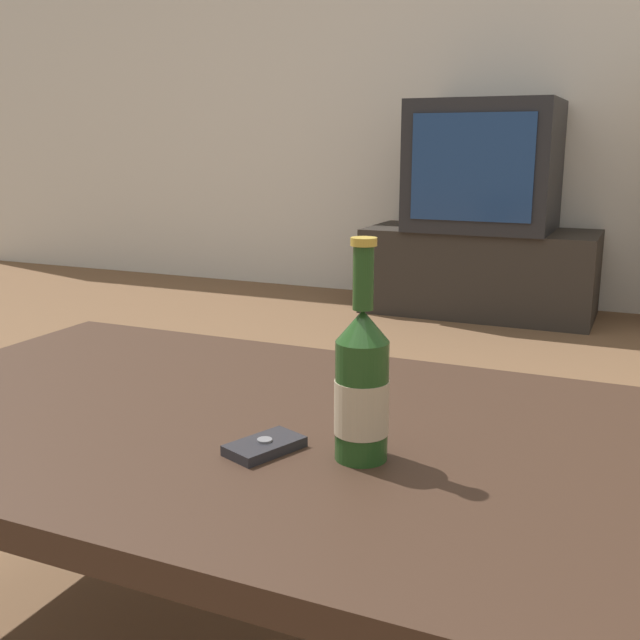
% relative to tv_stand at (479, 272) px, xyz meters
% --- Properties ---
extents(back_wall, '(8.00, 0.05, 2.60)m').
position_rel_tv_stand_xyz_m(back_wall, '(0.20, 0.32, 1.09)').
color(back_wall, beige).
rests_on(back_wall, ground_plane).
extents(coffee_table, '(1.19, 0.77, 0.42)m').
position_rel_tv_stand_xyz_m(coffee_table, '(0.20, -2.70, 0.16)').
color(coffee_table, '#332116').
rests_on(coffee_table, ground_plane).
extents(tv_stand, '(1.09, 0.49, 0.41)m').
position_rel_tv_stand_xyz_m(tv_stand, '(0.00, 0.00, 0.00)').
color(tv_stand, '#28231E').
rests_on(tv_stand, ground_plane).
extents(television, '(0.66, 0.55, 0.60)m').
position_rel_tv_stand_xyz_m(television, '(-0.00, -0.00, 0.51)').
color(television, black).
rests_on(television, tv_stand).
extents(beer_bottle, '(0.07, 0.07, 0.29)m').
position_rel_tv_stand_xyz_m(beer_bottle, '(0.44, -2.78, 0.32)').
color(beer_bottle, '#1E4219').
rests_on(beer_bottle, coffee_table).
extents(cell_phone, '(0.09, 0.12, 0.02)m').
position_rel_tv_stand_xyz_m(cell_phone, '(0.32, -2.81, 0.22)').
color(cell_phone, '#232328').
rests_on(cell_phone, coffee_table).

